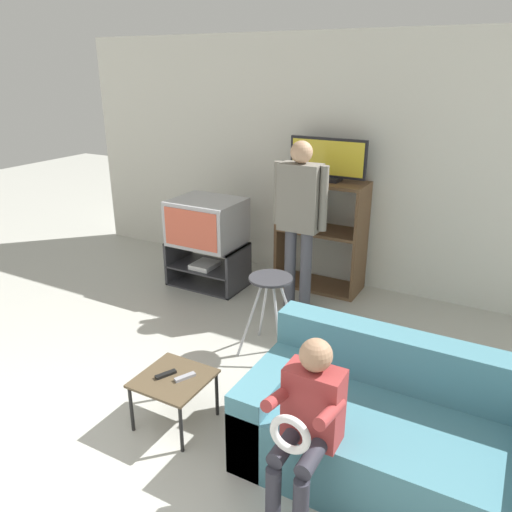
% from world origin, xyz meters
% --- Properties ---
extents(wall_back, '(6.40, 0.06, 2.60)m').
position_xyz_m(wall_back, '(0.00, 4.12, 1.30)').
color(wall_back, silver).
rests_on(wall_back, ground_plane).
extents(tv_stand, '(0.82, 0.49, 0.48)m').
position_xyz_m(tv_stand, '(-1.07, 3.28, 0.24)').
color(tv_stand, '#38383D').
rests_on(tv_stand, ground_plane).
extents(television_main, '(0.72, 0.61, 0.48)m').
position_xyz_m(television_main, '(-1.07, 3.30, 0.72)').
color(television_main, '#B2B2B7').
rests_on(television_main, tv_stand).
extents(media_shelf, '(0.90, 0.44, 1.17)m').
position_xyz_m(media_shelf, '(0.02, 3.83, 0.60)').
color(media_shelf, brown).
rests_on(media_shelf, ground_plane).
extents(television_flat, '(0.81, 0.20, 0.43)m').
position_xyz_m(television_flat, '(0.04, 3.86, 1.38)').
color(television_flat, black).
rests_on(television_flat, media_shelf).
extents(folding_stool, '(0.43, 0.39, 0.69)m').
position_xyz_m(folding_stool, '(0.16, 2.39, 0.55)').
color(folding_stool, '#B7B7BC').
rests_on(folding_stool, ground_plane).
extents(snack_table, '(0.45, 0.45, 0.36)m').
position_xyz_m(snack_table, '(0.02, 1.27, 0.32)').
color(snack_table, brown).
rests_on(snack_table, ground_plane).
extents(remote_control_black, '(0.09, 0.15, 0.02)m').
position_xyz_m(remote_control_black, '(-0.03, 1.27, 0.37)').
color(remote_control_black, black).
rests_on(remote_control_black, snack_table).
extents(remote_control_white, '(0.10, 0.15, 0.02)m').
position_xyz_m(remote_control_white, '(0.10, 1.30, 0.37)').
color(remote_control_white, gray).
rests_on(remote_control_white, snack_table).
extents(couch, '(1.73, 0.86, 0.77)m').
position_xyz_m(couch, '(1.42, 1.53, 0.27)').
color(couch, teal).
rests_on(couch, ground_plane).
extents(person_standing_adult, '(0.53, 0.20, 1.65)m').
position_xyz_m(person_standing_adult, '(0.04, 3.20, 1.01)').
color(person_standing_adult, '#4C4C56').
rests_on(person_standing_adult, ground_plane).
extents(person_seated_child, '(0.33, 0.43, 1.01)m').
position_xyz_m(person_seated_child, '(1.07, 1.04, 0.60)').
color(person_seated_child, '#2D2D38').
rests_on(person_seated_child, ground_plane).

